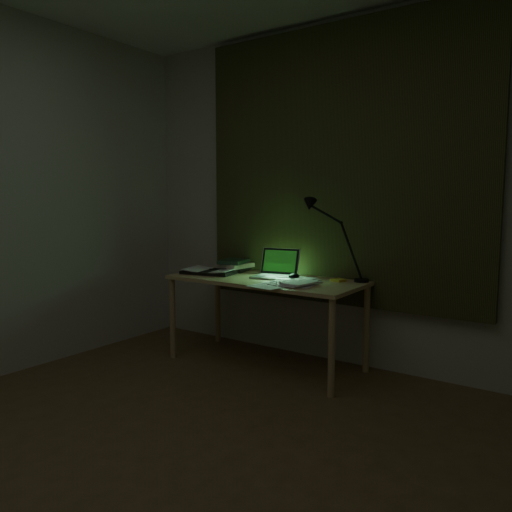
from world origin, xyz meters
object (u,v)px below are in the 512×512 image
Objects in this scene: loose_papers at (294,283)px; desk_lamp at (362,242)px; laptop at (273,264)px; open_textbook at (211,271)px; book_stack at (234,265)px; desk at (265,322)px.

loose_papers is 0.68× the size of desk_lamp.
laptop is 0.54m from open_textbook.
laptop reaches higher than open_textbook.
book_stack is 0.65× the size of loose_papers.
book_stack is 0.44× the size of desk_lamp.
book_stack reaches higher than loose_papers.
open_textbook is 0.72× the size of desk_lamp.
desk_lamp is (0.64, 0.25, 0.60)m from desk.
laptop is at bearing -3.03° from open_textbook.
book_stack reaches higher than desk.
open_textbook is 0.79m from loose_papers.
book_stack is 1.08m from desk_lamp.
loose_papers is at bearing -20.48° from book_stack.
desk is 0.60m from open_textbook.
laptop is 0.32m from loose_papers.
desk is at bearing -21.92° from book_stack.
open_textbook is 1.62× the size of book_stack.
book_stack is 0.77m from loose_papers.
loose_papers is (0.72, -0.27, -0.04)m from book_stack.
loose_papers is at bearing -16.28° from open_textbook.
desk is 0.43m from laptop.
book_stack is at bearing 58.16° from open_textbook.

